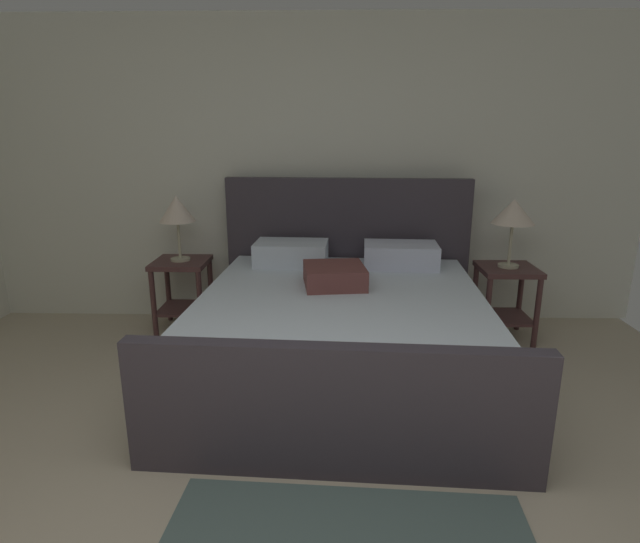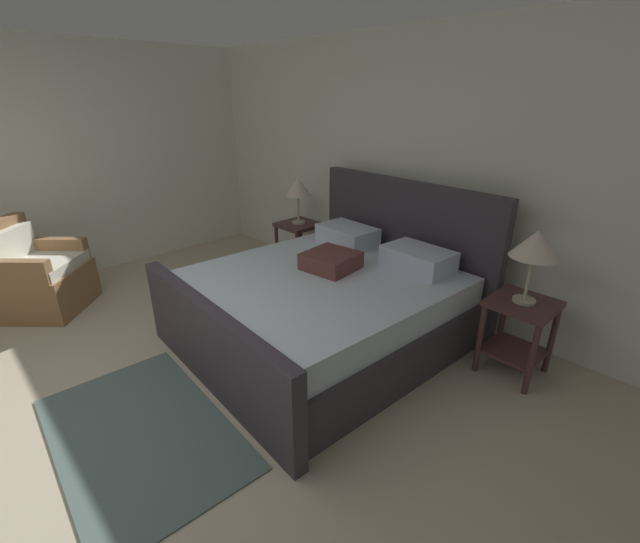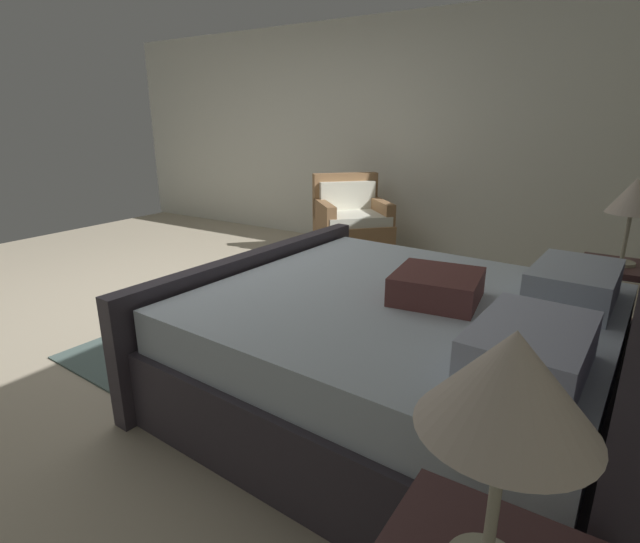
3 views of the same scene
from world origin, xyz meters
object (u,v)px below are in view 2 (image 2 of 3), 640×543
(table_lamp_left, at_px, (298,187))
(armchair, at_px, (36,277))
(table_lamp_right, at_px, (535,246))
(nightstand_left, at_px, (299,239))
(nightstand_right, at_px, (519,325))
(bed, at_px, (328,302))

(table_lamp_left, bearing_deg, armchair, -112.15)
(table_lamp_right, relative_size, nightstand_left, 0.89)
(nightstand_right, xyz_separation_m, table_lamp_left, (-2.65, 0.14, 0.61))
(bed, relative_size, nightstand_left, 3.75)
(bed, distance_m, table_lamp_right, 1.63)
(nightstand_right, bearing_deg, nightstand_left, 176.91)
(table_lamp_right, bearing_deg, table_lamp_left, 176.91)
(table_lamp_left, bearing_deg, table_lamp_right, -3.09)
(nightstand_right, height_order, table_lamp_left, table_lamp_left)
(nightstand_right, xyz_separation_m, nightstand_left, (-2.65, 0.14, 0.00))
(bed, height_order, table_lamp_left, bed)
(table_lamp_right, distance_m, table_lamp_left, 2.65)
(table_lamp_right, bearing_deg, nightstand_left, 176.91)
(bed, xyz_separation_m, nightstand_left, (-1.33, 0.83, 0.05))
(nightstand_left, bearing_deg, nightstand_right, -3.09)
(nightstand_left, distance_m, armchair, 2.71)
(bed, distance_m, table_lamp_left, 1.70)
(nightstand_right, height_order, nightstand_left, same)
(nightstand_right, xyz_separation_m, armchair, (-3.67, -2.36, -0.06))
(bed, distance_m, nightstand_left, 1.57)
(nightstand_left, bearing_deg, table_lamp_right, -3.09)
(armchair, bearing_deg, table_lamp_right, 32.80)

